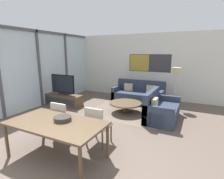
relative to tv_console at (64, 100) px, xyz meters
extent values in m
cube|color=silver|center=(2.42, 2.57, 1.19)|extent=(7.32, 0.06, 2.80)
cube|color=#2D2D33|center=(2.64, 2.53, 1.34)|extent=(1.81, 0.01, 0.74)
cube|color=#B29333|center=(2.20, 2.53, 1.34)|extent=(0.87, 0.02, 0.70)
cube|color=#38383D|center=(3.08, 2.53, 1.34)|extent=(0.87, 0.02, 0.70)
cube|color=silver|center=(-0.75, -0.40, 1.19)|extent=(0.02, 5.95, 2.80)
cube|color=#515156|center=(-0.72, -0.40, 2.54)|extent=(0.07, 5.95, 0.10)
cube|color=#515156|center=(-0.72, -0.40, 1.19)|extent=(0.07, 0.08, 2.80)
cube|color=#515156|center=(-0.72, 1.08, 1.19)|extent=(0.07, 0.08, 2.80)
cube|color=#706051|center=(2.48, 0.26, -0.20)|extent=(2.45, 1.92, 0.01)
cube|color=brown|center=(0.00, 0.00, 0.00)|extent=(1.53, 0.48, 0.42)
cube|color=#2D2D33|center=(0.00, -0.24, 0.00)|extent=(1.41, 0.01, 0.23)
cube|color=#2D2D33|center=(0.00, 0.00, 0.23)|extent=(0.36, 0.20, 0.05)
cube|color=#2D2D33|center=(0.00, 0.00, 0.30)|extent=(0.06, 0.03, 0.08)
cube|color=black|center=(0.00, 0.00, 0.63)|extent=(1.06, 0.04, 0.70)
cube|color=black|center=(0.00, -0.02, 0.63)|extent=(0.99, 0.01, 0.63)
cube|color=#2D384C|center=(2.48, 1.60, 0.00)|extent=(2.03, 0.86, 0.42)
cube|color=#2D384C|center=(2.48, 1.95, 0.23)|extent=(2.03, 0.16, 0.87)
cube|color=#2D384C|center=(1.54, 1.60, 0.09)|extent=(0.14, 0.86, 0.60)
cube|color=#2D384C|center=(3.42, 1.60, 0.09)|extent=(0.14, 0.86, 0.60)
cube|color=#C6B289|center=(2.00, 1.77, 0.36)|extent=(0.36, 0.12, 0.30)
cube|color=#C6B289|center=(2.96, 1.77, 0.36)|extent=(0.36, 0.12, 0.30)
cube|color=#2D384C|center=(3.71, 0.18, 0.00)|extent=(0.86, 1.50, 0.42)
cube|color=#2D384C|center=(3.36, 0.18, 0.23)|extent=(0.16, 1.50, 0.87)
cube|color=#2D384C|center=(3.71, -0.50, 0.09)|extent=(0.86, 0.14, 0.60)
cube|color=#2D384C|center=(3.71, 0.86, 0.09)|extent=(0.86, 0.14, 0.60)
cube|color=#C6B289|center=(3.54, -0.15, 0.36)|extent=(0.12, 0.36, 0.30)
cylinder|color=brown|center=(2.48, 0.26, -0.19)|extent=(0.49, 0.49, 0.03)
cylinder|color=brown|center=(2.48, 0.26, -0.05)|extent=(0.19, 0.19, 0.31)
cylinder|color=brown|center=(2.48, 0.26, 0.12)|extent=(1.08, 1.08, 0.04)
cube|color=brown|center=(2.27, -2.73, 0.50)|extent=(1.86, 0.98, 0.04)
cylinder|color=brown|center=(1.41, -3.16, 0.14)|extent=(0.06, 0.06, 0.69)
cylinder|color=brown|center=(3.14, -3.16, 0.14)|extent=(0.06, 0.06, 0.69)
cylinder|color=brown|center=(1.41, -2.30, 0.14)|extent=(0.06, 0.06, 0.69)
cylinder|color=brown|center=(3.14, -2.30, 0.14)|extent=(0.06, 0.06, 0.69)
cube|color=#B2A899|center=(1.82, -1.97, 0.22)|extent=(0.46, 0.46, 0.06)
cube|color=#B2A899|center=(1.82, -2.18, 0.46)|extent=(0.42, 0.05, 0.43)
cylinder|color=brown|center=(1.62, -2.17, -0.01)|extent=(0.04, 0.04, 0.40)
cylinder|color=brown|center=(2.02, -2.17, -0.01)|extent=(0.04, 0.04, 0.40)
cylinder|color=brown|center=(1.62, -1.77, -0.01)|extent=(0.04, 0.04, 0.40)
cylinder|color=brown|center=(2.02, -1.77, -0.01)|extent=(0.04, 0.04, 0.40)
cube|color=#B2A899|center=(2.73, -1.93, 0.22)|extent=(0.46, 0.46, 0.06)
cube|color=#B2A899|center=(2.73, -2.13, 0.46)|extent=(0.42, 0.05, 0.43)
cylinder|color=brown|center=(2.53, -2.13, -0.01)|extent=(0.04, 0.04, 0.40)
cylinder|color=brown|center=(2.93, -2.13, -0.01)|extent=(0.04, 0.04, 0.40)
cylinder|color=brown|center=(2.53, -1.73, -0.01)|extent=(0.04, 0.04, 0.40)
cylinder|color=brown|center=(2.93, -1.73, -0.01)|extent=(0.04, 0.04, 0.40)
cylinder|color=#332D28|center=(2.34, -2.62, 0.56)|extent=(0.33, 0.33, 0.08)
torus|color=#332D28|center=(2.34, -2.62, 0.60)|extent=(0.33, 0.33, 0.02)
cylinder|color=#2D2D33|center=(3.89, 1.50, -0.20)|extent=(0.28, 0.28, 0.02)
cylinder|color=#B7B7BC|center=(3.89, 1.50, 0.44)|extent=(0.03, 0.03, 1.24)
cylinder|color=#C6B289|center=(3.89, 1.50, 1.17)|extent=(0.33, 0.33, 0.22)
camera|label=1|loc=(4.58, -5.01, 1.81)|focal=28.00mm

